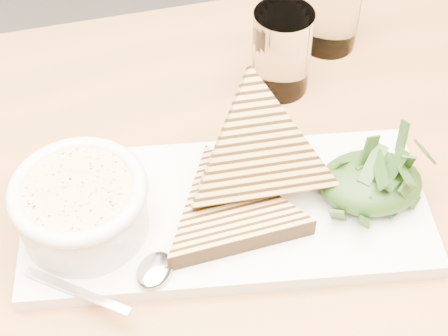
{
  "coord_description": "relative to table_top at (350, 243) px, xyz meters",
  "views": [
    {
      "loc": [
        0.03,
        -0.4,
        1.31
      ],
      "look_at": [
        0.08,
        0.02,
        0.83
      ],
      "focal_mm": 55.0,
      "sensor_mm": 36.0,
      "label": 1
    }
  ],
  "objects": [
    {
      "name": "spoon_bowl",
      "position": [
        -0.19,
        -0.04,
        0.04
      ],
      "size": [
        0.05,
        0.05,
        0.01
      ],
      "primitive_type": "ellipsoid",
      "rotation": [
        0.0,
        0.0,
        -0.53
      ],
      "color": "silver",
      "rests_on": "platter"
    },
    {
      "name": "bowl_rim",
      "position": [
        -0.25,
        0.02,
        0.09
      ],
      "size": [
        0.12,
        0.12,
        0.01
      ],
      "primitive_type": "torus",
      "color": "white",
      "rests_on": "soup_bowl"
    },
    {
      "name": "spoon_handle",
      "position": [
        -0.26,
        -0.05,
        0.04
      ],
      "size": [
        0.09,
        0.06,
        0.0
      ],
      "primitive_type": "cube",
      "rotation": [
        0.0,
        0.0,
        -0.53
      ],
      "color": "silver",
      "rests_on": "platter"
    },
    {
      "name": "glass_far",
      "position": [
        0.04,
        0.28,
        0.07
      ],
      "size": [
        0.07,
        0.07,
        0.1
      ],
      "primitive_type": "cylinder",
      "color": "white",
      "rests_on": "table_top"
    },
    {
      "name": "platter",
      "position": [
        -0.12,
        0.03,
        0.03
      ],
      "size": [
        0.39,
        0.18,
        0.02
      ],
      "primitive_type": "cube",
      "rotation": [
        0.0,
        0.0,
        -0.02
      ],
      "color": "white",
      "rests_on": "table_top"
    },
    {
      "name": "sandwich_flat",
      "position": [
        -0.12,
        0.02,
        0.05
      ],
      "size": [
        0.19,
        0.19,
        0.02
      ],
      "primitive_type": null,
      "rotation": [
        0.0,
        0.0,
        0.18
      ],
      "color": "tan",
      "rests_on": "platter"
    },
    {
      "name": "glass_near",
      "position": [
        -0.04,
        0.21,
        0.07
      ],
      "size": [
        0.07,
        0.07,
        0.1
      ],
      "primitive_type": "cylinder",
      "color": "white",
      "rests_on": "table_top"
    },
    {
      "name": "table_top",
      "position": [
        0.0,
        0.0,
        0.0
      ],
      "size": [
        1.28,
        0.95,
        0.04
      ],
      "primitive_type": "cube",
      "rotation": [
        0.0,
        0.0,
        0.14
      ],
      "color": "#A46435",
      "rests_on": "ground"
    },
    {
      "name": "arugula_pile",
      "position": [
        0.02,
        0.03,
        0.06
      ],
      "size": [
        0.11,
        0.1,
        0.05
      ],
      "primitive_type": null,
      "color": "#31511C",
      "rests_on": "platter"
    },
    {
      "name": "salad_base",
      "position": [
        0.02,
        0.03,
        0.06
      ],
      "size": [
        0.1,
        0.08,
        0.04
      ],
      "primitive_type": "ellipsoid",
      "color": "black",
      "rests_on": "platter"
    },
    {
      "name": "soup_bowl",
      "position": [
        -0.25,
        0.02,
        0.06
      ],
      "size": [
        0.12,
        0.12,
        0.05
      ],
      "primitive_type": "cylinder",
      "color": "white",
      "rests_on": "platter"
    },
    {
      "name": "sandwich_lean",
      "position": [
        -0.09,
        0.05,
        0.09
      ],
      "size": [
        0.17,
        0.19,
        0.18
      ],
      "primitive_type": null,
      "rotation": [
        0.81,
        0.0,
        0.07
      ],
      "color": "tan",
      "rests_on": "sandwich_flat"
    },
    {
      "name": "soup",
      "position": [
        -0.25,
        0.02,
        0.09
      ],
      "size": [
        0.1,
        0.1,
        0.01
      ],
      "primitive_type": "cylinder",
      "color": "#DAC482",
      "rests_on": "soup_bowl"
    }
  ]
}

